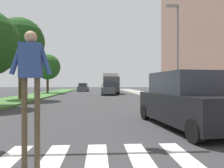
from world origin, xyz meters
TOP-DOWN VIEW (x-y plane):
  - ground_plane at (0.00, 30.00)m, footprint 140.00×140.00m
  - crosswalk at (0.00, 8.62)m, footprint 5.85×2.20m
  - median_strip at (-6.61, 28.00)m, footprint 4.03×64.00m
  - tree_far at (-6.30, 24.28)m, footprint 4.35×4.35m
  - tree_distant at (-6.91, 37.13)m, footprint 3.88×3.88m
  - sidewalk_right at (7.53, 28.00)m, footprint 3.00×64.00m
  - street_lamp_right at (6.93, 20.25)m, footprint 1.02×0.24m
  - pedestrian_performer at (-0.28, 8.25)m, footprint 0.75×0.27m
  - suv_crossing at (4.03, 11.68)m, footprint 2.50×4.81m
  - sedan_midblock at (2.36, 32.96)m, footprint 2.25×4.53m
  - sedan_distant at (-2.20, 46.78)m, footprint 2.05×4.41m
  - sedan_far_horizon at (2.64, 58.61)m, footprint 2.17×4.25m
  - truck_box_delivery at (2.71, 36.78)m, footprint 2.40×6.20m

SIDE VIEW (x-z plane):
  - ground_plane at x=0.00m, z-range 0.00..0.00m
  - crosswalk at x=0.00m, z-range 0.00..0.01m
  - median_strip at x=-6.61m, z-range 0.00..0.15m
  - sidewalk_right at x=7.53m, z-range 0.00..0.15m
  - sedan_distant at x=-2.20m, z-range -0.06..1.59m
  - sedan_far_horizon at x=2.64m, z-range -0.06..1.63m
  - sedan_midblock at x=2.36m, z-range -0.06..1.64m
  - suv_crossing at x=4.03m, z-range -0.05..1.92m
  - truck_box_delivery at x=2.71m, z-range 0.08..3.18m
  - pedestrian_performer at x=-0.28m, z-range 0.42..2.91m
  - tree_distant at x=-6.91m, z-range 1.15..7.05m
  - street_lamp_right at x=6.93m, z-range 0.84..8.34m
  - tree_far at x=-6.30m, z-range 1.69..9.16m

